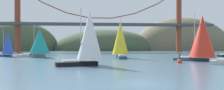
{
  "coord_description": "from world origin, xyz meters",
  "views": [
    {
      "loc": [
        -5.16,
        -22.92,
        3.91
      ],
      "look_at": [
        0.0,
        32.49,
        3.83
      ],
      "focal_mm": 36.59,
      "sensor_mm": 36.0,
      "label": 1
    }
  ],
  "objects_px": {
    "channel_buoy": "(180,61)",
    "sailboat_yellow_sail": "(120,39)",
    "sailboat_blue_spinnaker": "(7,44)",
    "sailboat_scarlet_sail": "(202,37)",
    "sailboat_teal_sail": "(39,42)",
    "sailboat_white_mainsail": "(89,37)"
  },
  "relations": [
    {
      "from": "channel_buoy",
      "to": "sailboat_yellow_sail",
      "type": "bearing_deg",
      "value": 117.99
    },
    {
      "from": "sailboat_blue_spinnaker",
      "to": "sailboat_scarlet_sail",
      "type": "bearing_deg",
      "value": -25.0
    },
    {
      "from": "sailboat_teal_sail",
      "to": "sailboat_scarlet_sail",
      "type": "distance_m",
      "value": 46.91
    },
    {
      "from": "sailboat_yellow_sail",
      "to": "sailboat_scarlet_sail",
      "type": "distance_m",
      "value": 22.72
    },
    {
      "from": "sailboat_scarlet_sail",
      "to": "sailboat_teal_sail",
      "type": "bearing_deg",
      "value": 154.49
    },
    {
      "from": "sailboat_teal_sail",
      "to": "sailboat_white_mainsail",
      "type": "bearing_deg",
      "value": -62.15
    },
    {
      "from": "sailboat_yellow_sail",
      "to": "sailboat_teal_sail",
      "type": "xyz_separation_m",
      "value": [
        -24.53,
        6.07,
        -0.81
      ]
    },
    {
      "from": "sailboat_blue_spinnaker",
      "to": "channel_buoy",
      "type": "xyz_separation_m",
      "value": [
        45.99,
        -30.13,
        -3.89
      ]
    },
    {
      "from": "sailboat_yellow_sail",
      "to": "sailboat_scarlet_sail",
      "type": "height_order",
      "value": "sailboat_scarlet_sail"
    },
    {
      "from": "sailboat_blue_spinnaker",
      "to": "sailboat_teal_sail",
      "type": "relative_size",
      "value": 0.86
    },
    {
      "from": "sailboat_white_mainsail",
      "to": "sailboat_teal_sail",
      "type": "bearing_deg",
      "value": 117.85
    },
    {
      "from": "sailboat_yellow_sail",
      "to": "channel_buoy",
      "type": "distance_m",
      "value": 22.46
    },
    {
      "from": "sailboat_scarlet_sail",
      "to": "sailboat_yellow_sail",
      "type": "bearing_deg",
      "value": 141.56
    },
    {
      "from": "channel_buoy",
      "to": "sailboat_scarlet_sail",
      "type": "bearing_deg",
      "value": 34.47
    },
    {
      "from": "channel_buoy",
      "to": "sailboat_white_mainsail",
      "type": "bearing_deg",
      "value": -168.06
    },
    {
      "from": "sailboat_teal_sail",
      "to": "sailboat_yellow_sail",
      "type": "bearing_deg",
      "value": -13.9
    },
    {
      "from": "sailboat_teal_sail",
      "to": "sailboat_scarlet_sail",
      "type": "xyz_separation_m",
      "value": [
        42.32,
        -20.19,
        0.98
      ]
    },
    {
      "from": "sailboat_blue_spinnaker",
      "to": "sailboat_white_mainsail",
      "type": "distance_m",
      "value": 43.44
    },
    {
      "from": "sailboat_yellow_sail",
      "to": "sailboat_white_mainsail",
      "type": "bearing_deg",
      "value": -111.02
    },
    {
      "from": "sailboat_yellow_sail",
      "to": "sailboat_scarlet_sail",
      "type": "relative_size",
      "value": 0.99
    },
    {
      "from": "sailboat_yellow_sail",
      "to": "sailboat_blue_spinnaker",
      "type": "bearing_deg",
      "value": 163.13
    },
    {
      "from": "sailboat_white_mainsail",
      "to": "sailboat_yellow_sail",
      "type": "bearing_deg",
      "value": 68.98
    }
  ]
}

